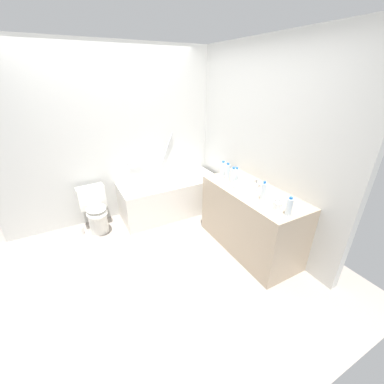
# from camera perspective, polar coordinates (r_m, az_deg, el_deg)

# --- Properties ---
(ground_plane) EXTENTS (4.04, 4.04, 0.00)m
(ground_plane) POSITION_cam_1_polar(r_m,az_deg,el_deg) (3.29, -9.14, -14.67)
(ground_plane) COLOR #9E9389
(wall_back_tiled) EXTENTS (3.44, 0.10, 2.54)m
(wall_back_tiled) POSITION_cam_1_polar(r_m,az_deg,el_deg) (3.87, -17.31, 12.09)
(wall_back_tiled) COLOR silver
(wall_back_tiled) RESTS_ON ground_plane
(wall_right_mirror) EXTENTS (0.10, 2.91, 2.54)m
(wall_right_mirror) POSITION_cam_1_polar(r_m,az_deg,el_deg) (3.43, 15.02, 10.70)
(wall_right_mirror) COLOR silver
(wall_right_mirror) RESTS_ON ground_plane
(bathtub) EXTENTS (1.60, 0.67, 1.27)m
(bathtub) POSITION_cam_1_polar(r_m,az_deg,el_deg) (4.03, -5.16, -0.86)
(bathtub) COLOR silver
(bathtub) RESTS_ON ground_plane
(toilet) EXTENTS (0.38, 0.50, 0.68)m
(toilet) POSITION_cam_1_polar(r_m,az_deg,el_deg) (3.81, -21.82, -4.09)
(toilet) COLOR white
(toilet) RESTS_ON ground_plane
(vanity_counter) EXTENTS (0.62, 1.40, 0.85)m
(vanity_counter) POSITION_cam_1_polar(r_m,az_deg,el_deg) (3.26, 13.55, -6.38)
(vanity_counter) COLOR tan
(vanity_counter) RESTS_ON ground_plane
(sink_basin) EXTENTS (0.30, 0.30, 0.05)m
(sink_basin) POSITION_cam_1_polar(r_m,az_deg,el_deg) (3.09, 12.33, 1.37)
(sink_basin) COLOR white
(sink_basin) RESTS_ON vanity_counter
(sink_faucet) EXTENTS (0.12, 0.15, 0.08)m
(sink_faucet) POSITION_cam_1_polar(r_m,az_deg,el_deg) (3.20, 14.81, 2.19)
(sink_faucet) COLOR #AEAEB3
(sink_faucet) RESTS_ON vanity_counter
(water_bottle_0) EXTENTS (0.06, 0.06, 0.22)m
(water_bottle_0) POSITION_cam_1_polar(r_m,az_deg,el_deg) (3.30, 8.43, 4.79)
(water_bottle_0) COLOR silver
(water_bottle_0) RESTS_ON vanity_counter
(water_bottle_1) EXTENTS (0.07, 0.07, 0.22)m
(water_bottle_1) POSITION_cam_1_polar(r_m,az_deg,el_deg) (3.39, 7.34, 5.42)
(water_bottle_1) COLOR silver
(water_bottle_1) RESTS_ON vanity_counter
(water_bottle_2) EXTENTS (0.06, 0.06, 0.22)m
(water_bottle_2) POSITION_cam_1_polar(r_m,az_deg,el_deg) (2.82, 16.52, 0.18)
(water_bottle_2) COLOR silver
(water_bottle_2) RESTS_ON vanity_counter
(water_bottle_3) EXTENTS (0.06, 0.06, 0.20)m
(water_bottle_3) POSITION_cam_1_polar(r_m,az_deg,el_deg) (2.60, 22.00, -3.22)
(water_bottle_3) COLOR silver
(water_bottle_3) RESTS_ON vanity_counter
(water_bottle_4) EXTENTS (0.07, 0.07, 0.21)m
(water_bottle_4) POSITION_cam_1_polar(r_m,az_deg,el_deg) (3.20, 9.70, 3.89)
(water_bottle_4) COLOR silver
(water_bottle_4) RESTS_ON vanity_counter
(water_bottle_5) EXTENTS (0.07, 0.07, 0.18)m
(water_bottle_5) POSITION_cam_1_polar(r_m,az_deg,el_deg) (3.27, 10.40, 4.09)
(water_bottle_5) COLOR silver
(water_bottle_5) RESTS_ON vanity_counter
(drinking_glass_0) EXTENTS (0.07, 0.07, 0.08)m
(drinking_glass_0) POSITION_cam_1_polar(r_m,az_deg,el_deg) (2.70, 19.58, -3.09)
(drinking_glass_0) COLOR white
(drinking_glass_0) RESTS_ON vanity_counter
(drinking_glass_1) EXTENTS (0.06, 0.06, 0.08)m
(drinking_glass_1) POSITION_cam_1_polar(r_m,az_deg,el_deg) (2.77, 19.53, -2.22)
(drinking_glass_1) COLOR white
(drinking_glass_1) RESTS_ON vanity_counter
(soap_dish) EXTENTS (0.09, 0.06, 0.02)m
(soap_dish) POSITION_cam_1_polar(r_m,az_deg,el_deg) (2.95, 16.31, -0.65)
(soap_dish) COLOR white
(soap_dish) RESTS_ON vanity_counter
(toilet_paper_roll) EXTENTS (0.11, 0.11, 0.12)m
(toilet_paper_roll) POSITION_cam_1_polar(r_m,az_deg,el_deg) (3.95, -25.02, -8.33)
(toilet_paper_roll) COLOR white
(toilet_paper_roll) RESTS_ON ground_plane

